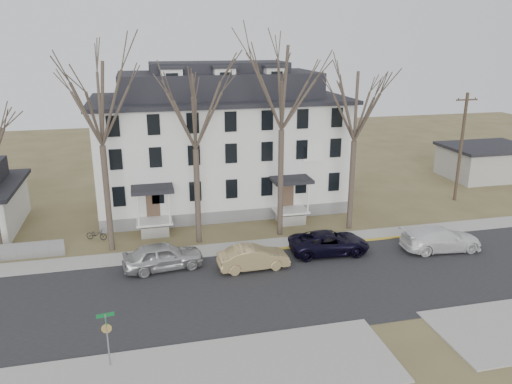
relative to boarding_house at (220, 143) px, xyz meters
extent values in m
plane|color=brown|center=(2.00, -17.95, -5.38)|extent=(120.00, 120.00, 0.00)
cube|color=#27272A|center=(2.00, -15.95, -5.38)|extent=(120.00, 10.00, 0.04)
cube|color=#A09F97|center=(2.00, -9.95, -5.38)|extent=(120.00, 2.00, 0.08)
cube|color=#A09F97|center=(-6.00, -22.95, -5.38)|extent=(20.00, 5.00, 0.08)
cube|color=gold|center=(7.00, -10.85, -5.38)|extent=(14.00, 0.25, 0.06)
cube|color=slate|center=(0.00, 0.05, -4.88)|extent=(20.00, 10.00, 1.00)
cube|color=silver|center=(0.00, 0.05, -0.38)|extent=(20.00, 10.00, 8.00)
cube|color=black|center=(0.00, 0.05, 3.72)|extent=(20.80, 10.80, 0.30)
cube|color=black|center=(0.00, 0.05, 4.87)|extent=(16.00, 7.00, 2.00)
cube|color=black|center=(0.00, 0.05, 6.27)|extent=(11.00, 4.50, 0.80)
cube|color=white|center=(-6.00, -5.91, -4.38)|extent=(2.60, 2.00, 0.16)
cube|color=white|center=(4.50, -5.91, -4.38)|extent=(2.60, 2.00, 0.16)
cube|color=white|center=(6.50, -5.03, -0.18)|extent=(1.60, 0.08, 1.20)
cube|color=#A09F97|center=(28.00, 2.05, -3.88)|extent=(8.00, 6.00, 3.00)
cube|color=black|center=(28.00, 2.05, -2.18)|extent=(8.50, 6.50, 0.30)
cylinder|color=#473B31|center=(-9.00, -8.15, -1.74)|extent=(0.40, 0.40, 7.28)
cylinder|color=#473B31|center=(-3.00, -8.15, -2.00)|extent=(0.40, 0.40, 6.76)
cylinder|color=#473B31|center=(3.00, -8.15, -1.48)|extent=(0.40, 0.40, 7.80)
cylinder|color=#473B31|center=(8.50, -8.15, -2.00)|extent=(0.40, 0.40, 6.76)
cylinder|color=#3D3023|center=(20.50, -3.95, -0.63)|extent=(0.28, 0.28, 9.50)
cube|color=#3D3023|center=(20.50, -3.95, 3.52)|extent=(2.00, 0.12, 0.12)
imported|color=#AFAFAF|center=(-5.71, -12.00, -4.53)|extent=(5.17, 2.58, 1.69)
imported|color=#A38B58|center=(-0.21, -13.29, -4.64)|extent=(4.52, 1.72, 1.47)
imported|color=black|center=(5.29, -12.18, -4.63)|extent=(5.52, 2.80, 1.50)
imported|color=white|center=(12.91, -13.45, -4.59)|extent=(5.62, 2.62, 1.59)
imported|color=black|center=(-10.13, -6.18, -4.97)|extent=(1.64, 1.09, 0.81)
cylinder|color=gray|center=(-8.61, -21.30, -4.06)|extent=(0.07, 0.07, 2.63)
cube|color=#0C5926|center=(-8.61, -21.30, -2.80)|extent=(0.76, 0.03, 0.18)
cube|color=#0C5926|center=(-8.61, -21.30, -3.01)|extent=(0.03, 0.76, 0.18)
camera|label=1|loc=(-6.66, -41.14, 8.66)|focal=35.00mm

